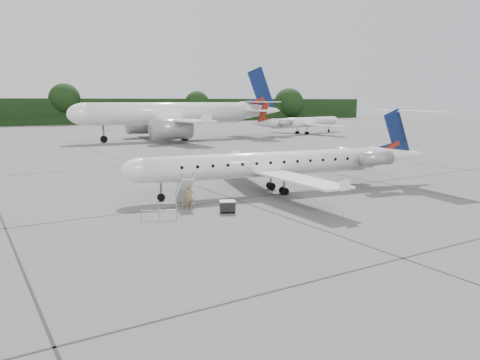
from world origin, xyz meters
TOP-DOWN VIEW (x-y plane):
  - ground at (0.00, 0.00)m, footprint 320.00×320.00m
  - treeline at (0.00, 130.00)m, footprint 260.00×4.00m
  - main_regional_jet at (-0.90, 7.43)m, footprint 28.29×22.36m
  - airstair at (-8.54, 6.60)m, footprint 1.19×2.28m
  - passenger at (-8.74, 5.38)m, footprint 0.67×0.51m
  - safety_railing at (-11.51, 3.95)m, footprint 2.00×1.06m
  - baggage_cart at (-6.99, 3.20)m, footprint 1.22×1.13m
  - bg_narrowbody at (12.50, 59.10)m, footprint 40.53×30.31m
  - bg_regional_right at (44.46, 58.51)m, footprint 31.82×26.15m

SIDE VIEW (x-z plane):
  - ground at x=0.00m, z-range 0.00..0.00m
  - baggage_cart at x=-6.99m, z-range 0.00..0.85m
  - safety_railing at x=-11.51m, z-range 0.00..1.00m
  - passenger at x=-8.74m, z-range 0.00..1.68m
  - airstair at x=-8.54m, z-range 0.00..2.06m
  - main_regional_jet at x=-0.90m, z-range 0.00..6.58m
  - bg_regional_right at x=44.46m, z-range 0.00..7.29m
  - treeline at x=0.00m, z-range 0.00..8.00m
  - bg_narrowbody at x=12.50m, z-range 0.00..13.97m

